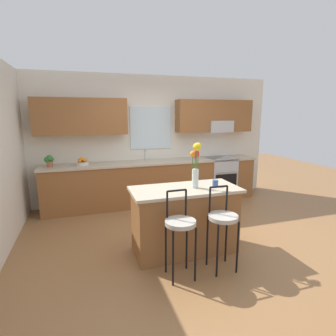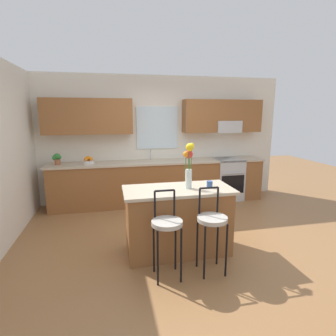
# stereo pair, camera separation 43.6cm
# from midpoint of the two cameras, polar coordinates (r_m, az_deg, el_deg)

# --- Properties ---
(ground_plane) EXTENTS (14.00, 14.00, 0.00)m
(ground_plane) POSITION_cam_midpoint_polar(r_m,az_deg,el_deg) (4.42, 0.27, -14.18)
(ground_plane) COLOR olive
(back_wall_assembly) EXTENTS (5.60, 0.50, 2.70)m
(back_wall_assembly) POSITION_cam_midpoint_polar(r_m,az_deg,el_deg) (5.92, -5.46, 7.55)
(back_wall_assembly) COLOR silver
(back_wall_assembly) RESTS_ON ground
(counter_run) EXTENTS (4.56, 0.64, 0.92)m
(counter_run) POSITION_cam_midpoint_polar(r_m,az_deg,el_deg) (5.81, -4.96, -2.98)
(counter_run) COLOR brown
(counter_run) RESTS_ON ground
(sink_faucet) EXTENTS (0.02, 0.13, 0.23)m
(sink_faucet) POSITION_cam_midpoint_polar(r_m,az_deg,el_deg) (5.79, -7.04, 2.95)
(sink_faucet) COLOR #B7BABC
(sink_faucet) RESTS_ON counter_run
(oven_range) EXTENTS (0.60, 0.64, 0.92)m
(oven_range) POSITION_cam_midpoint_polar(r_m,az_deg,el_deg) (6.30, 8.92, -1.98)
(oven_range) COLOR #B7BABC
(oven_range) RESTS_ON ground
(kitchen_island) EXTENTS (1.47, 0.69, 0.92)m
(kitchen_island) POSITION_cam_midpoint_polar(r_m,az_deg,el_deg) (3.81, 0.23, -10.92)
(kitchen_island) COLOR brown
(kitchen_island) RESTS_ON ground
(bar_stool_near) EXTENTS (0.36, 0.36, 1.04)m
(bar_stool_near) POSITION_cam_midpoint_polar(r_m,az_deg,el_deg) (3.17, -1.42, -12.31)
(bar_stool_near) COLOR black
(bar_stool_near) RESTS_ON ground
(bar_stool_middle) EXTENTS (0.36, 0.36, 1.04)m
(bar_stool_middle) POSITION_cam_midpoint_polar(r_m,az_deg,el_deg) (3.36, 7.79, -11.04)
(bar_stool_middle) COLOR black
(bar_stool_middle) RESTS_ON ground
(flower_vase) EXTENTS (0.15, 0.16, 0.61)m
(flower_vase) POSITION_cam_midpoint_polar(r_m,az_deg,el_deg) (3.60, 2.41, 1.30)
(flower_vase) COLOR silver
(flower_vase) RESTS_ON kitchen_island
(mug_ceramic) EXTENTS (0.08, 0.08, 0.09)m
(mug_ceramic) POSITION_cam_midpoint_polar(r_m,az_deg,el_deg) (3.75, 6.70, -3.25)
(mug_ceramic) COLOR #33518C
(mug_ceramic) RESTS_ON kitchen_island
(fruit_bowl_oranges) EXTENTS (0.24, 0.24, 0.16)m
(fruit_bowl_oranges) POSITION_cam_midpoint_polar(r_m,az_deg,el_deg) (5.57, -19.83, 1.12)
(fruit_bowl_oranges) COLOR silver
(fruit_bowl_oranges) RESTS_ON counter_run
(potted_plant_small) EXTENTS (0.18, 0.12, 0.23)m
(potted_plant_small) POSITION_cam_midpoint_polar(r_m,az_deg,el_deg) (5.61, -25.88, 1.46)
(potted_plant_small) COLOR #9E5B3D
(potted_plant_small) RESTS_ON counter_run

